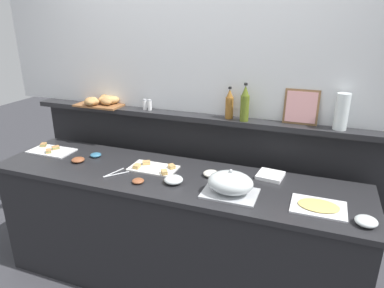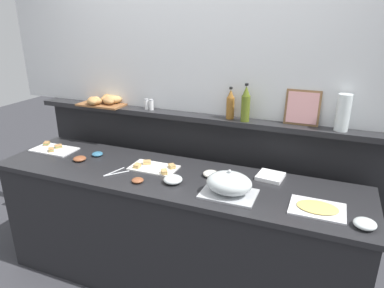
{
  "view_description": "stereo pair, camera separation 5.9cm",
  "coord_description": "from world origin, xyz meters",
  "views": [
    {
      "loc": [
        0.91,
        -2.01,
        1.97
      ],
      "look_at": [
        0.12,
        0.1,
        1.14
      ],
      "focal_mm": 32.67,
      "sensor_mm": 36.0,
      "label": 1
    },
    {
      "loc": [
        0.97,
        -1.99,
        1.97
      ],
      "look_at": [
        0.12,
        0.1,
        1.14
      ],
      "focal_mm": 32.67,
      "sensor_mm": 36.0,
      "label": 2
    }
  ],
  "objects": [
    {
      "name": "glass_bowl_medium",
      "position": [
        1.22,
        -0.2,
        0.94
      ],
      "size": [
        0.12,
        0.12,
        0.05
      ],
      "color": "silver",
      "rests_on": "buffet_counter"
    },
    {
      "name": "condiment_bowl_dark",
      "position": [
        -0.76,
        -0.03,
        0.94
      ],
      "size": [
        0.1,
        0.1,
        0.03
      ],
      "primitive_type": "ellipsoid",
      "color": "brown",
      "rests_on": "buffet_counter"
    },
    {
      "name": "buffet_counter",
      "position": [
        0.0,
        0.0,
        0.46
      ],
      "size": [
        2.64,
        0.67,
        0.92
      ],
      "color": "black",
      "rests_on": "ground_plane"
    },
    {
      "name": "cold_cuts_platter",
      "position": [
        0.98,
        -0.1,
        0.93
      ],
      "size": [
        0.31,
        0.23,
        0.02
      ],
      "color": "silver",
      "rests_on": "buffet_counter"
    },
    {
      "name": "pepper_shaker",
      "position": [
        -0.38,
        0.44,
        1.29
      ],
      "size": [
        0.03,
        0.03,
        0.09
      ],
      "color": "white",
      "rests_on": "back_ledge_unit"
    },
    {
      "name": "serving_cloche",
      "position": [
        0.45,
        -0.12,
        0.99
      ],
      "size": [
        0.34,
        0.24,
        0.17
      ],
      "color": "#B7BABF",
      "rests_on": "buffet_counter"
    },
    {
      "name": "napkin_stack",
      "position": [
        0.65,
        0.22,
        0.93
      ],
      "size": [
        0.19,
        0.19,
        0.02
      ],
      "primitive_type": "cube",
      "rotation": [
        0.0,
        0.0,
        -0.11
      ],
      "color": "white",
      "rests_on": "buffet_counter"
    },
    {
      "name": "back_ledge_unit",
      "position": [
        0.0,
        0.51,
        0.66
      ],
      "size": [
        2.86,
        0.22,
        1.25
      ],
      "color": "black",
      "rests_on": "ground_plane"
    },
    {
      "name": "vinegar_bottle_amber",
      "position": [
        0.28,
        0.43,
        1.35
      ],
      "size": [
        0.06,
        0.06,
        0.24
      ],
      "color": "#8E5B23",
      "rests_on": "back_ledge_unit"
    },
    {
      "name": "salt_shaker",
      "position": [
        -0.42,
        0.44,
        1.29
      ],
      "size": [
        0.03,
        0.03,
        0.09
      ],
      "color": "white",
      "rests_on": "back_ledge_unit"
    },
    {
      "name": "condiment_bowl_red",
      "position": [
        0.26,
        0.09,
        0.94
      ],
      "size": [
        0.11,
        0.11,
        0.04
      ],
      "primitive_type": "ellipsoid",
      "color": "silver",
      "rests_on": "buffet_counter"
    },
    {
      "name": "upper_wall_panel",
      "position": [
        0.0,
        0.54,
        1.92
      ],
      "size": [
        3.46,
        0.08,
        1.35
      ],
      "primitive_type": "cube",
      "color": "silver",
      "rests_on": "back_ledge_unit"
    },
    {
      "name": "bread_basket",
      "position": [
        -0.83,
        0.43,
        1.29
      ],
      "size": [
        0.4,
        0.3,
        0.08
      ],
      "color": "brown",
      "rests_on": "back_ledge_unit"
    },
    {
      "name": "sandwich_platter_front",
      "position": [
        -0.16,
        0.05,
        0.93
      ],
      "size": [
        0.34,
        0.2,
        0.04
      ],
      "color": "white",
      "rests_on": "buffet_counter"
    },
    {
      "name": "condiment_bowl_cream",
      "position": [
        -0.16,
        -0.18,
        0.94
      ],
      "size": [
        0.08,
        0.08,
        0.03
      ],
      "primitive_type": "ellipsoid",
      "color": "brown",
      "rests_on": "buffet_counter"
    },
    {
      "name": "ground_plane",
      "position": [
        0.0,
        0.6,
        0.0
      ],
      "size": [
        12.0,
        12.0,
        0.0
      ],
      "primitive_type": "plane",
      "color": "#38383D"
    },
    {
      "name": "serving_tongs",
      "position": [
        -0.38,
        -0.13,
        0.93
      ],
      "size": [
        0.13,
        0.18,
        0.01
      ],
      "color": "#B7BABF",
      "rests_on": "buffet_counter"
    },
    {
      "name": "condiment_bowl_teal",
      "position": [
        -0.7,
        0.1,
        0.94
      ],
      "size": [
        0.09,
        0.09,
        0.03
      ],
      "primitive_type": "ellipsoid",
      "color": "teal",
      "rests_on": "buffet_counter"
    },
    {
      "name": "sandwich_platter_rear",
      "position": [
        -1.11,
        0.07,
        0.93
      ],
      "size": [
        0.36,
        0.21,
        0.04
      ],
      "color": "white",
      "rests_on": "buffet_counter"
    },
    {
      "name": "water_carafe",
      "position": [
        1.05,
        0.44,
        1.37
      ],
      "size": [
        0.09,
        0.09,
        0.25
      ],
      "primitive_type": "cylinder",
      "color": "silver",
      "rests_on": "back_ledge_unit"
    },
    {
      "name": "framed_picture",
      "position": [
        0.79,
        0.47,
        1.37
      ],
      "size": [
        0.24,
        0.05,
        0.24
      ],
      "color": "brown",
      "rests_on": "back_ledge_unit"
    },
    {
      "name": "glass_bowl_large",
      "position": [
        0.06,
        -0.1,
        0.94
      ],
      "size": [
        0.13,
        0.13,
        0.05
      ],
      "color": "silver",
      "rests_on": "buffet_counter"
    },
    {
      "name": "olive_oil_bottle",
      "position": [
        0.41,
        0.41,
        1.37
      ],
      "size": [
        0.06,
        0.06,
        0.28
      ],
      "color": "#56661E",
      "rests_on": "back_ledge_unit"
    }
  ]
}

